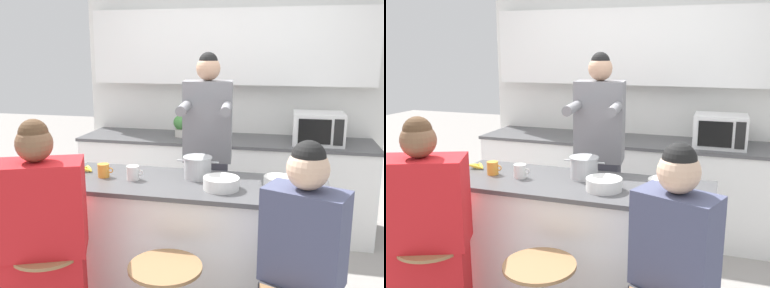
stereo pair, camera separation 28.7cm
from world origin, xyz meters
The scene contains 15 objects.
wall_back centered at (0.00, 1.80, 1.54)m, with size 3.12×0.22×2.70m.
back_counter centered at (0.00, 1.48, 0.47)m, with size 2.90×0.66×0.93m.
kitchen_island centered at (0.00, 0.00, 0.47)m, with size 1.82×0.66×0.93m.
bar_stool_leftmost centered at (-0.73, -0.59, 0.37)m, with size 0.41×0.41×0.63m.
person_cooking centered at (0.02, 0.52, 0.89)m, with size 0.43×0.60×1.78m.
person_wrapped_blanket centered at (-0.75, -0.60, 0.67)m, with size 0.58×0.46×1.43m.
person_seated_near centered at (0.73, -0.60, 0.64)m, with size 0.46×0.38×1.38m.
cooking_pot centered at (0.03, 0.11, 1.01)m, with size 0.29×0.20×0.15m.
fruit_bowl centered at (0.58, 0.03, 0.97)m, with size 0.19×0.19×0.07m.
mixing_bowl_steel centered at (0.23, -0.09, 0.97)m, with size 0.23×0.23×0.08m.
coffee_cup_near centered at (-0.62, -0.01, 0.98)m, with size 0.11×0.08×0.09m.
coffee_cup_far centered at (-0.39, -0.02, 0.98)m, with size 0.12×0.09×0.10m.
banana_bunch centered at (-0.81, 0.08, 0.95)m, with size 0.14×0.10×0.05m.
microwave centered at (0.90, 1.44, 1.08)m, with size 0.46×0.38×0.30m.
potted_plant centered at (-0.44, 1.48, 1.05)m, with size 0.15×0.15×0.22m.
Camera 2 is at (0.91, -2.59, 1.80)m, focal length 40.00 mm.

